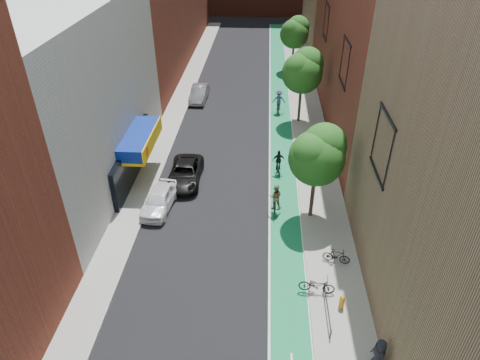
% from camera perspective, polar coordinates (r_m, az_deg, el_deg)
% --- Properties ---
extents(ground, '(160.00, 160.00, 0.00)m').
position_cam_1_polar(ground, '(20.97, -4.94, -21.51)').
color(ground, black).
rests_on(ground, ground).
extents(bike_lane, '(2.00, 68.00, 0.01)m').
position_cam_1_polar(bike_lane, '(41.58, 5.39, 9.00)').
color(bike_lane, '#12693D').
rests_on(bike_lane, ground).
extents(sidewalk_left, '(2.00, 68.00, 0.15)m').
position_cam_1_polar(sidewalk_left, '(42.36, -8.43, 9.36)').
color(sidewalk_left, gray).
rests_on(sidewalk_left, ground).
extents(sidewalk_right, '(3.00, 68.00, 0.15)m').
position_cam_1_polar(sidewalk_right, '(41.72, 8.87, 8.93)').
color(sidewalk_right, gray).
rests_on(sidewalk_right, ground).
extents(building_left_white, '(8.00, 20.00, 12.00)m').
position_cam_1_polar(building_left_white, '(31.17, -22.66, 9.95)').
color(building_left_white, silver).
rests_on(building_left_white, ground).
extents(tree_near, '(3.40, 3.36, 6.42)m').
position_cam_1_polar(tree_near, '(25.39, 10.34, 3.44)').
color(tree_near, '#332619').
rests_on(tree_near, ground).
extents(tree_mid, '(3.55, 3.53, 6.74)m').
position_cam_1_polar(tree_mid, '(38.05, 8.40, 14.35)').
color(tree_mid, '#332619').
rests_on(tree_mid, ground).
extents(tree_far, '(3.30, 3.25, 6.21)m').
position_cam_1_polar(tree_far, '(51.55, 7.33, 19.04)').
color(tree_far, '#332619').
rests_on(tree_far, ground).
extents(parked_car_white, '(2.08, 4.29, 1.41)m').
position_cam_1_polar(parked_car_white, '(28.40, -10.71, -2.55)').
color(parked_car_white, white).
rests_on(parked_car_white, ground).
extents(parked_car_black, '(2.29, 4.88, 1.35)m').
position_cam_1_polar(parked_car_black, '(30.85, -7.35, 0.93)').
color(parked_car_black, black).
rests_on(parked_car_black, ground).
extents(parked_car_silver, '(1.61, 4.34, 1.42)m').
position_cam_1_polar(parked_car_silver, '(44.07, -5.46, 11.44)').
color(parked_car_silver, gray).
rests_on(parked_car_silver, ground).
extents(cyclist_lane_near, '(0.88, 1.87, 2.11)m').
position_cam_1_polar(cyclist_lane_near, '(27.52, 4.72, -2.86)').
color(cyclist_lane_near, black).
rests_on(cyclist_lane_near, ground).
extents(cyclist_lane_mid, '(0.96, 1.65, 1.92)m').
position_cam_1_polar(cyclist_lane_mid, '(31.55, 5.15, 1.98)').
color(cyclist_lane_mid, black).
rests_on(cyclist_lane_mid, ground).
extents(cyclist_lane_far, '(1.25, 1.70, 2.23)m').
position_cam_1_polar(cyclist_lane_far, '(41.12, 5.17, 10.28)').
color(cyclist_lane_far, black).
rests_on(cyclist_lane_far, ground).
extents(parked_bike_mid, '(1.58, 0.78, 0.91)m').
position_cam_1_polar(parked_bike_mid, '(24.57, 12.72, -9.85)').
color(parked_bike_mid, black).
rests_on(parked_bike_mid, sidewalk_right).
extents(parked_bike_far, '(1.91, 0.85, 0.97)m').
position_cam_1_polar(parked_bike_far, '(22.80, 10.20, -13.60)').
color(parked_bike_far, black).
rests_on(parked_bike_far, sidewalk_right).
extents(pedestrian, '(0.76, 0.97, 1.74)m').
position_cam_1_polar(pedestrian, '(20.36, 18.04, -21.28)').
color(pedestrian, black).
rests_on(pedestrian, sidewalk_right).
extents(fire_hydrant, '(0.28, 0.28, 0.80)m').
position_cam_1_polar(fire_hydrant, '(22.39, 13.44, -15.48)').
color(fire_hydrant, '#C07F16').
rests_on(fire_hydrant, sidewalk_right).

